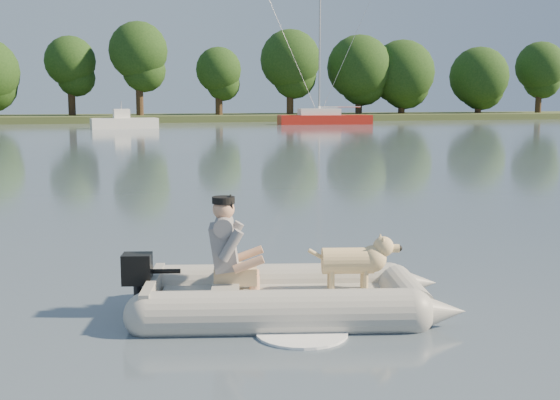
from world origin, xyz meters
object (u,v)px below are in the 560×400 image
object	(u,v)px
dinghy	(290,261)
dog	(348,265)
motorboat	(124,115)
sailboat	(324,119)
man	(226,244)

from	to	relation	value
dinghy	dog	bearing A→B (deg)	4.57
motorboat	sailboat	xyz separation A→B (m)	(16.83, 4.01, -0.47)
man	dinghy	bearing A→B (deg)	-4.24
man	dog	bearing A→B (deg)	0.00
motorboat	dinghy	bearing A→B (deg)	-95.64
dinghy	dog	world-z (taller)	dinghy
dog	motorboat	world-z (taller)	motorboat
dog	sailboat	distance (m)	52.94
man	motorboat	world-z (taller)	motorboat
man	dog	xyz separation A→B (m)	(1.20, -0.29, -0.24)
dinghy	dog	distance (m)	0.60
dog	sailboat	size ratio (longest dim) A/B	0.08
dog	dinghy	bearing A→B (deg)	-175.43
man	sailboat	distance (m)	53.09
dog	sailboat	bearing A→B (deg)	84.06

